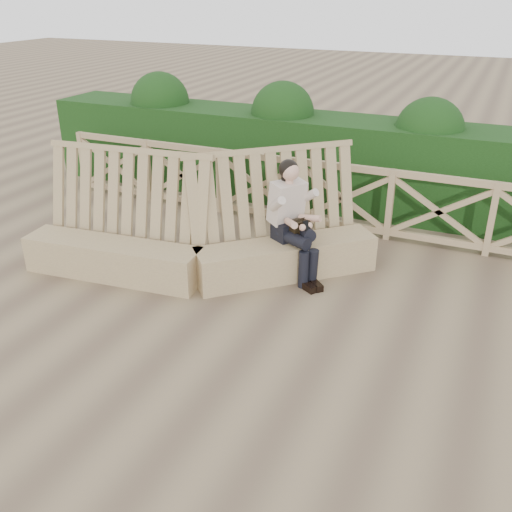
% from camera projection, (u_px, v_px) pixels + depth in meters
% --- Properties ---
extents(ground, '(60.00, 60.00, 0.00)m').
position_uv_depth(ground, '(248.00, 347.00, 6.13)').
color(ground, brown).
rests_on(ground, ground).
extents(bench, '(4.39, 2.49, 1.62)m').
position_uv_depth(bench, '(200.00, 245.00, 7.55)').
color(bench, '#8A704F').
rests_on(bench, ground).
extents(woman, '(0.94, 0.81, 1.55)m').
position_uv_depth(woman, '(293.00, 216.00, 7.35)').
color(woman, black).
rests_on(woman, ground).
extents(guardrail, '(10.10, 0.09, 1.10)m').
position_uv_depth(guardrail, '(343.00, 198.00, 8.77)').
color(guardrail, '#8B7851').
rests_on(guardrail, ground).
extents(hedge, '(12.00, 1.20, 1.50)m').
position_uv_depth(hedge, '(364.00, 165.00, 9.68)').
color(hedge, black).
rests_on(hedge, ground).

